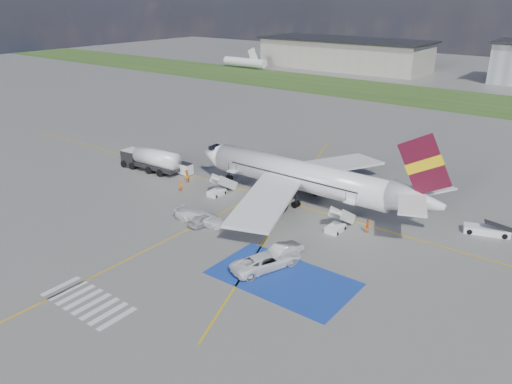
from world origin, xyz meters
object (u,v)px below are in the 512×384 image
Objects in this scene: fuel_tanker at (151,161)px; van_white_a at (267,258)px; car_silver_b at (285,250)px; van_white_b at (200,215)px; car_silver_a at (203,219)px; gpu_cart at (185,170)px; belt_loader at (487,231)px; airliner at (307,177)px.

van_white_a is (31.97, -13.05, -0.43)m from fuel_tanker.
van_white_b is at bearing 1.59° from car_silver_b.
car_silver_a is at bearing 3.13° from van_white_a.
car_silver_a is 0.70× the size of van_white_a.
gpu_cart is at bearing -9.84° from van_white_a.
car_silver_b is (-15.53, -18.75, 0.39)m from belt_loader.
fuel_tanker is 2.14× the size of van_white_b.
fuel_tanker is 1.85× the size of van_white_a.
van_white_a is at bearing -113.22° from van_white_b.
van_white_a is at bearing 91.79° from car_silver_b.
belt_loader is at bearing 10.51° from gpu_cart.
car_silver_b is (32.13, -10.13, -0.74)m from fuel_tanker.
van_white_a is (12.10, -3.57, 0.40)m from car_silver_a.
car_silver_a is at bearing -106.86° from van_white_b.
airliner is 7.70× the size of car_silver_b.
van_white_b is (13.63, -11.20, 0.14)m from gpu_cart.
airliner reaches higher than belt_loader.
car_silver_a is (-6.03, -13.74, -2.70)m from airliner.
belt_loader is (42.09, 6.77, -0.45)m from gpu_cart.
gpu_cart is at bearing -19.25° from car_silver_b.
van_white_b is (-12.94, 0.77, 0.20)m from car_silver_b.
fuel_tanker reaches higher than gpu_cart.
fuel_tanker is at bearing -170.66° from airliner.
car_silver_b is at bearing -21.27° from fuel_tanker.
gpu_cart reaches higher than belt_loader.
fuel_tanker is 2.26× the size of car_silver_b.
van_white_b is at bearing -29.77° from fuel_tanker.
van_white_a is (6.07, -17.31, -2.30)m from airliner.
fuel_tanker is at bearing -2.63° from van_white_a.
van_white_a is 13.29m from van_white_b.
fuel_tanker is 22.03m from car_silver_a.
fuel_tanker is 34.53m from van_white_a.
car_silver_b reaches higher than car_silver_a.
fuel_tanker is at bearing -12.50° from car_silver_b.
gpu_cart is 0.56× the size of car_silver_a.
van_white_a reaches higher than van_white_b.
airliner is 15.37m from van_white_b.
van_white_b reaches higher than belt_loader.
airliner is at bearing 5.57° from fuel_tanker.
airliner is 20.63m from gpu_cart.
car_silver_b is at bearing 179.53° from car_silver_a.
car_silver_b is 12.96m from van_white_b.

